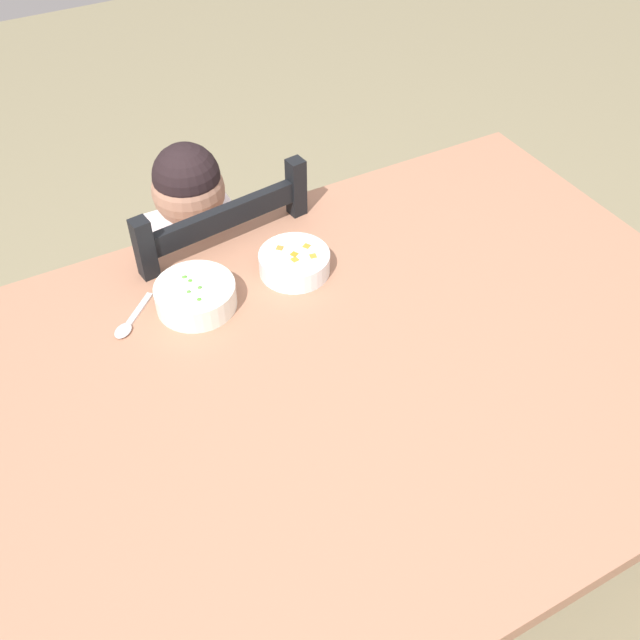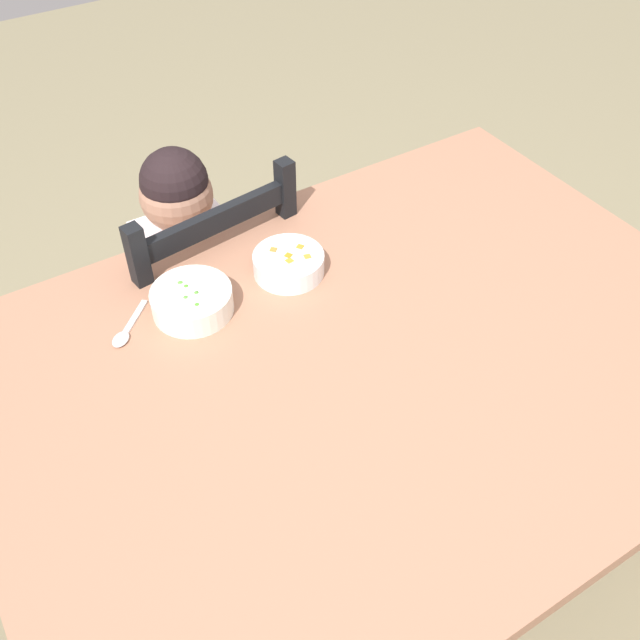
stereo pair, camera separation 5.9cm
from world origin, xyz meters
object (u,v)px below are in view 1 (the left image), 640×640
at_px(bowl_of_peas, 196,295).
at_px(spoon, 128,324).
at_px(child_figure, 203,264).
at_px(dining_chair, 212,314).
at_px(bowl_of_carrots, 294,262).
at_px(dining_table, 369,386).

bearing_deg(bowl_of_peas, spoon, 175.80).
bearing_deg(child_figure, dining_chair, 37.39).
bearing_deg(child_figure, bowl_of_carrots, -69.15).
xyz_separation_m(child_figure, bowl_of_carrots, (0.11, -0.29, 0.18)).
height_order(dining_table, bowl_of_carrots, bowl_of_carrots).
distance_m(dining_table, spoon, 0.49).
xyz_separation_m(bowl_of_peas, spoon, (-0.14, 0.01, -0.02)).
xyz_separation_m(child_figure, spoon, (-0.25, -0.28, 0.16)).
xyz_separation_m(dining_table, spoon, (-0.38, 0.30, 0.09)).
bearing_deg(child_figure, spoon, -131.81).
height_order(dining_chair, spoon, dining_chair).
height_order(dining_table, spoon, spoon).
relative_size(dining_table, spoon, 13.03).
bearing_deg(spoon, dining_table, -38.22).
distance_m(bowl_of_peas, spoon, 0.14).
bearing_deg(spoon, bowl_of_carrots, -1.64).
bearing_deg(spoon, child_figure, 48.19).
distance_m(dining_table, bowl_of_carrots, 0.31).
bearing_deg(child_figure, dining_table, -77.70).
height_order(child_figure, spoon, child_figure).
distance_m(child_figure, bowl_of_peas, 0.36).
distance_m(dining_table, bowl_of_peas, 0.39).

